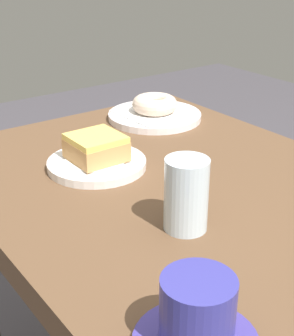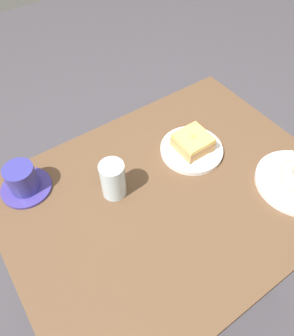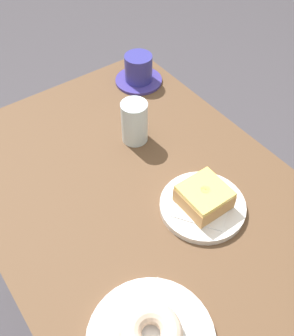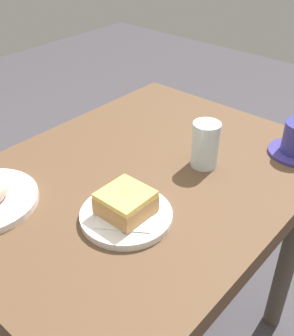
{
  "view_description": "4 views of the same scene",
  "coord_description": "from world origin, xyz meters",
  "px_view_note": "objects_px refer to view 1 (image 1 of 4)",
  "views": [
    {
      "loc": [
        -0.64,
        0.54,
        1.15
      ],
      "look_at": [
        -0.0,
        0.07,
        0.79
      ],
      "focal_mm": 54.41,
      "sensor_mm": 36.0,
      "label": 1
    },
    {
      "loc": [
        -0.34,
        -0.38,
        1.48
      ],
      "look_at": [
        -0.02,
        0.08,
        0.77
      ],
      "focal_mm": 34.06,
      "sensor_mm": 36.0,
      "label": 2
    },
    {
      "loc": [
        0.5,
        -0.32,
        1.46
      ],
      "look_at": [
        -0.01,
        0.04,
        0.77
      ],
      "focal_mm": 42.57,
      "sensor_mm": 36.0,
      "label": 3
    },
    {
      "loc": [
        0.6,
        0.54,
        1.3
      ],
      "look_at": [
        0.01,
        0.03,
        0.77
      ],
      "focal_mm": 43.76,
      "sensor_mm": 36.0,
      "label": 4
    }
  ],
  "objects_px": {
    "donut_glazed_square": "(96,147)",
    "donut_sugar_ring": "(155,104)",
    "coffee_cup": "(197,318)",
    "plate_glazed_square": "(97,164)",
    "plate_sugar_ring": "(155,116)",
    "water_glass": "(186,195)"
  },
  "relations": [
    {
      "from": "plate_glazed_square",
      "to": "coffee_cup",
      "type": "height_order",
      "value": "coffee_cup"
    },
    {
      "from": "plate_glazed_square",
      "to": "plate_sugar_ring",
      "type": "height_order",
      "value": "same"
    },
    {
      "from": "donut_glazed_square",
      "to": "donut_sugar_ring",
      "type": "distance_m",
      "value": 0.31
    },
    {
      "from": "plate_sugar_ring",
      "to": "donut_sugar_ring",
      "type": "relative_size",
      "value": 2.07
    },
    {
      "from": "donut_sugar_ring",
      "to": "plate_sugar_ring",
      "type": "bearing_deg",
      "value": 0.0
    },
    {
      "from": "water_glass",
      "to": "coffee_cup",
      "type": "distance_m",
      "value": 0.25
    },
    {
      "from": "donut_glazed_square",
      "to": "coffee_cup",
      "type": "height_order",
      "value": "coffee_cup"
    },
    {
      "from": "plate_sugar_ring",
      "to": "coffee_cup",
      "type": "distance_m",
      "value": 0.77
    },
    {
      "from": "plate_glazed_square",
      "to": "donut_sugar_ring",
      "type": "distance_m",
      "value": 0.31
    },
    {
      "from": "donut_glazed_square",
      "to": "coffee_cup",
      "type": "distance_m",
      "value": 0.5
    },
    {
      "from": "donut_glazed_square",
      "to": "water_glass",
      "type": "height_order",
      "value": "water_glass"
    },
    {
      "from": "donut_sugar_ring",
      "to": "coffee_cup",
      "type": "relative_size",
      "value": 0.78
    },
    {
      "from": "donut_glazed_square",
      "to": "coffee_cup",
      "type": "bearing_deg",
      "value": 161.58
    },
    {
      "from": "donut_sugar_ring",
      "to": "donut_glazed_square",
      "type": "bearing_deg",
      "value": 122.03
    },
    {
      "from": "plate_glazed_square",
      "to": "coffee_cup",
      "type": "distance_m",
      "value": 0.5
    },
    {
      "from": "donut_glazed_square",
      "to": "coffee_cup",
      "type": "relative_size",
      "value": 0.69
    },
    {
      "from": "coffee_cup",
      "to": "donut_glazed_square",
      "type": "bearing_deg",
      "value": -18.42
    },
    {
      "from": "plate_glazed_square",
      "to": "water_glass",
      "type": "relative_size",
      "value": 1.67
    },
    {
      "from": "plate_glazed_square",
      "to": "water_glass",
      "type": "xyz_separation_m",
      "value": [
        -0.27,
        0.01,
        0.05
      ]
    },
    {
      "from": "plate_glazed_square",
      "to": "plate_sugar_ring",
      "type": "bearing_deg",
      "value": -57.97
    },
    {
      "from": "plate_sugar_ring",
      "to": "donut_sugar_ring",
      "type": "xyz_separation_m",
      "value": [
        0.0,
        0.0,
        0.03
      ]
    },
    {
      "from": "donut_glazed_square",
      "to": "donut_sugar_ring",
      "type": "bearing_deg",
      "value": -57.97
    }
  ]
}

